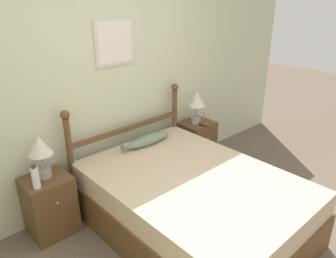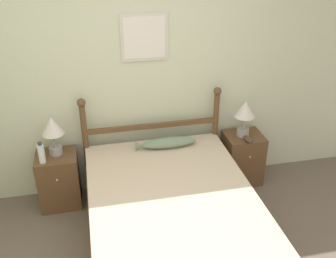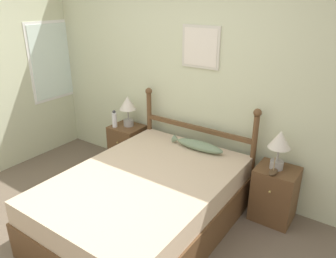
{
  "view_description": "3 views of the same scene",
  "coord_description": "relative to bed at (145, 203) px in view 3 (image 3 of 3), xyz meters",
  "views": [
    {
      "loc": [
        -1.7,
        -1.17,
        2.18
      ],
      "look_at": [
        0.28,
        0.99,
        0.93
      ],
      "focal_mm": 35.0,
      "sensor_mm": 36.0,
      "label": 1
    },
    {
      "loc": [
        -0.39,
        -2.08,
        2.69
      ],
      "look_at": [
        0.28,
        1.01,
        1.02
      ],
      "focal_mm": 42.0,
      "sensor_mm": 36.0,
      "label": 2
    },
    {
      "loc": [
        2.0,
        -1.55,
        2.23
      ],
      "look_at": [
        0.26,
        0.96,
        0.98
      ],
      "focal_mm": 35.0,
      "sensor_mm": 36.0,
      "label": 3
    }
  ],
  "objects": [
    {
      "name": "fish_pillow",
      "position": [
        0.13,
        0.82,
        0.35
      ],
      "size": [
        0.64,
        0.16,
        0.1
      ],
      "color": "gray",
      "rests_on": "bed"
    },
    {
      "name": "nightstand_right",
      "position": [
        1.02,
        0.9,
        0.0
      ],
      "size": [
        0.42,
        0.39,
        0.59
      ],
      "color": "brown",
      "rests_on": "ground_plane"
    },
    {
      "name": "bed",
      "position": [
        0.0,
        0.0,
        0.0
      ],
      "size": [
        1.48,
        2.06,
        0.6
      ],
      "color": "brown",
      "rests_on": "ground_plane"
    },
    {
      "name": "headboard",
      "position": [
        -0.0,
        1.0,
        0.36
      ],
      "size": [
        1.51,
        0.09,
        1.15
      ],
      "color": "brown",
      "rests_on": "ground_plane"
    },
    {
      "name": "wall_back",
      "position": [
        -0.23,
        1.14,
        0.98
      ],
      "size": [
        6.4,
        0.08,
        2.55
      ],
      "color": "beige",
      "rests_on": "ground_plane"
    },
    {
      "name": "model_boat",
      "position": [
        1.01,
        0.78,
        0.32
      ],
      "size": [
        0.07,
        0.16,
        0.18
      ],
      "color": "#4C3823",
      "rests_on": "nightstand_right"
    },
    {
      "name": "nightstand_left",
      "position": [
        -1.02,
        0.9,
        0.0
      ],
      "size": [
        0.42,
        0.39,
        0.59
      ],
      "color": "brown",
      "rests_on": "ground_plane"
    },
    {
      "name": "bottle",
      "position": [
        -1.14,
        0.79,
        0.41
      ],
      "size": [
        0.06,
        0.06,
        0.23
      ],
      "color": "white",
      "rests_on": "nightstand_left"
    },
    {
      "name": "table_lamp_left",
      "position": [
        -1.01,
        0.93,
        0.58
      ],
      "size": [
        0.22,
        0.22,
        0.41
      ],
      "color": "gray",
      "rests_on": "nightstand_left"
    },
    {
      "name": "table_lamp_right",
      "position": [
        1.0,
        0.9,
        0.58
      ],
      "size": [
        0.22,
        0.22,
        0.41
      ],
      "color": "gray",
      "rests_on": "nightstand_right"
    },
    {
      "name": "ground_plane",
      "position": [
        -0.23,
        -0.59,
        -0.29
      ],
      "size": [
        16.0,
        16.0,
        0.0
      ],
      "primitive_type": "plane",
      "color": "brown"
    }
  ]
}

